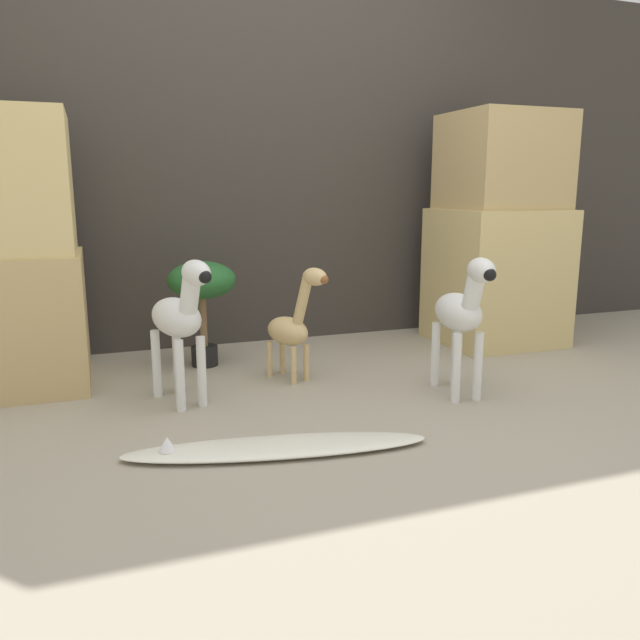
{
  "coord_description": "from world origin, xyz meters",
  "views": [
    {
      "loc": [
        -0.94,
        -2.14,
        0.92
      ],
      "look_at": [
        -0.03,
        0.4,
        0.35
      ],
      "focal_mm": 35.0,
      "sensor_mm": 36.0,
      "label": 1
    }
  ],
  "objects_px": {
    "giraffe_figurine": "(293,324)",
    "potted_palm_front": "(202,287)",
    "surfboard": "(275,447)",
    "zebra_right": "(462,312)",
    "zebra_left": "(180,317)"
  },
  "relations": [
    {
      "from": "potted_palm_front",
      "to": "giraffe_figurine",
      "type": "bearing_deg",
      "value": -48.63
    },
    {
      "from": "zebra_left",
      "to": "zebra_right",
      "type": "bearing_deg",
      "value": -14.69
    },
    {
      "from": "zebra_left",
      "to": "surfboard",
      "type": "relative_size",
      "value": 0.58
    },
    {
      "from": "giraffe_figurine",
      "to": "potted_palm_front",
      "type": "relative_size",
      "value": 1.02
    },
    {
      "from": "zebra_right",
      "to": "giraffe_figurine",
      "type": "height_order",
      "value": "zebra_right"
    },
    {
      "from": "zebra_left",
      "to": "potted_palm_front",
      "type": "relative_size",
      "value": 1.16
    },
    {
      "from": "zebra_right",
      "to": "zebra_left",
      "type": "relative_size",
      "value": 1.0
    },
    {
      "from": "zebra_right",
      "to": "giraffe_figurine",
      "type": "bearing_deg",
      "value": 143.34
    },
    {
      "from": "potted_palm_front",
      "to": "surfboard",
      "type": "bearing_deg",
      "value": -87.88
    },
    {
      "from": "zebra_left",
      "to": "potted_palm_front",
      "type": "height_order",
      "value": "zebra_left"
    },
    {
      "from": "giraffe_figurine",
      "to": "potted_palm_front",
      "type": "distance_m",
      "value": 0.57
    },
    {
      "from": "zebra_left",
      "to": "giraffe_figurine",
      "type": "height_order",
      "value": "zebra_left"
    },
    {
      "from": "potted_palm_front",
      "to": "surfboard",
      "type": "height_order",
      "value": "potted_palm_front"
    },
    {
      "from": "zebra_left",
      "to": "surfboard",
      "type": "xyz_separation_m",
      "value": [
        0.23,
        -0.64,
        -0.37
      ]
    },
    {
      "from": "surfboard",
      "to": "zebra_right",
      "type": "bearing_deg",
      "value": 18.93
    }
  ]
}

